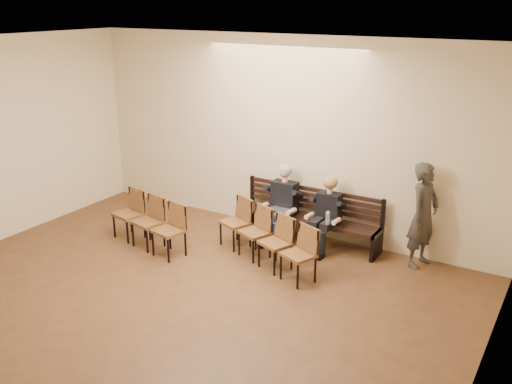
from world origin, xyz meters
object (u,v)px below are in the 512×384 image
(water_bottle, at_px, (327,225))
(bag, at_px, (281,226))
(seated_man, at_px, (282,203))
(chair_row_front, at_px, (148,222))
(seated_woman, at_px, (326,217))
(laptop, at_px, (280,211))
(bench, at_px, (308,229))
(passerby, at_px, (424,208))
(chair_row_back, at_px, (265,238))

(water_bottle, height_order, bag, water_bottle)
(seated_man, height_order, chair_row_front, seated_man)
(seated_woman, xyz_separation_m, water_bottle, (0.15, -0.28, -0.01))
(laptop, relative_size, chair_row_front, 0.21)
(seated_woman, bearing_deg, bag, 167.27)
(bench, distance_m, laptop, 0.60)
(seated_man, height_order, laptop, seated_man)
(seated_woman, distance_m, passerby, 1.61)
(laptop, relative_size, chair_row_back, 0.16)
(seated_man, distance_m, laptop, 0.16)
(seated_man, relative_size, laptop, 4.07)
(seated_woman, relative_size, passerby, 0.59)
(seated_woman, relative_size, bag, 2.95)
(bag, height_order, passerby, passerby)
(bag, distance_m, chair_row_front, 2.40)
(seated_man, bearing_deg, laptop, -77.88)
(seated_woman, relative_size, chair_row_back, 0.55)
(chair_row_back, bearing_deg, chair_row_front, -144.97)
(chair_row_front, bearing_deg, passerby, 33.76)
(bench, height_order, seated_man, seated_man)
(laptop, distance_m, chair_row_front, 2.27)
(passerby, bearing_deg, chair_row_front, 126.07)
(bag, relative_size, chair_row_back, 0.19)
(chair_row_front, distance_m, chair_row_back, 2.08)
(chair_row_front, height_order, chair_row_back, chair_row_front)
(seated_woman, bearing_deg, chair_row_front, -150.95)
(chair_row_front, bearing_deg, bench, 47.03)
(seated_man, relative_size, bag, 3.41)
(bench, xyz_separation_m, bag, (-0.58, 0.10, -0.08))
(bench, height_order, laptop, laptop)
(laptop, relative_size, water_bottle, 1.41)
(seated_woman, bearing_deg, laptop, -171.59)
(bag, height_order, chair_row_front, chair_row_front)
(water_bottle, xyz_separation_m, chair_row_back, (-0.77, -0.71, -0.14))
(laptop, bearing_deg, chair_row_back, -75.51)
(bench, height_order, water_bottle, water_bottle)
(seated_man, relative_size, chair_row_back, 0.64)
(bench, xyz_separation_m, water_bottle, (0.54, -0.40, 0.34))
(bench, relative_size, bag, 6.67)
(passerby, height_order, chair_row_front, passerby)
(seated_man, relative_size, water_bottle, 5.75)
(seated_man, height_order, chair_row_back, seated_man)
(seated_woman, bearing_deg, water_bottle, -62.11)
(seated_man, xyz_separation_m, passerby, (2.40, 0.22, 0.31))
(water_bottle, relative_size, passerby, 0.12)
(seated_man, distance_m, chair_row_front, 2.33)
(laptop, relative_size, passerby, 0.17)
(chair_row_back, bearing_deg, laptop, 124.71)
(seated_woman, distance_m, bag, 1.09)
(bag, xyz_separation_m, passerby, (2.52, 0.00, 0.83))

